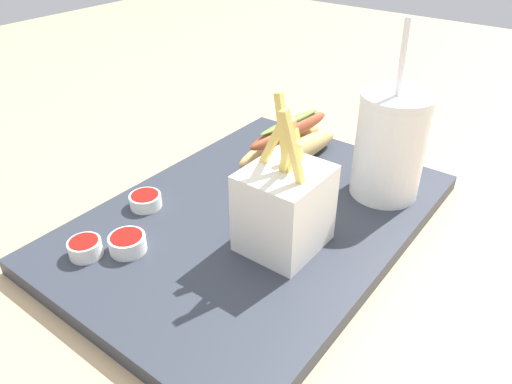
% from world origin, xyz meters
% --- Properties ---
extents(ground_plane, '(2.40, 2.40, 0.02)m').
position_xyz_m(ground_plane, '(0.00, 0.00, -0.01)').
color(ground_plane, tan).
extents(food_tray, '(0.47, 0.33, 0.02)m').
position_xyz_m(food_tray, '(0.00, 0.00, 0.01)').
color(food_tray, '#2D333D').
rests_on(food_tray, ground_plane).
extents(soda_cup, '(0.09, 0.09, 0.22)m').
position_xyz_m(soda_cup, '(-0.14, 0.10, 0.09)').
color(soda_cup, white).
rests_on(soda_cup, food_tray).
extents(fries_basket, '(0.09, 0.08, 0.17)m').
position_xyz_m(fries_basket, '(0.03, 0.06, 0.07)').
color(fries_basket, white).
rests_on(fries_basket, food_tray).
extents(hot_dog_1, '(0.17, 0.08, 0.06)m').
position_xyz_m(hot_dog_1, '(-0.14, -0.04, 0.04)').
color(hot_dog_1, tan).
rests_on(hot_dog_1, food_tray).
extents(ketchup_cup_1, '(0.04, 0.04, 0.02)m').
position_xyz_m(ketchup_cup_1, '(0.14, -0.07, 0.03)').
color(ketchup_cup_1, white).
rests_on(ketchup_cup_1, food_tray).
extents(ketchup_cup_2, '(0.04, 0.04, 0.02)m').
position_xyz_m(ketchup_cup_2, '(0.07, -0.12, 0.03)').
color(ketchup_cup_2, white).
rests_on(ketchup_cup_2, food_tray).
extents(ketchup_cup_3, '(0.04, 0.04, 0.02)m').
position_xyz_m(ketchup_cup_3, '(0.17, -0.10, 0.03)').
color(ketchup_cup_3, white).
rests_on(ketchup_cup_3, food_tray).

